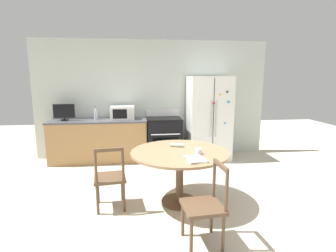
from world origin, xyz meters
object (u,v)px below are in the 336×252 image
at_px(counter_bottle, 96,114).
at_px(candle_glass, 199,152).
at_px(countertop_tv, 64,112).
at_px(microwave, 123,113).
at_px(oven_range, 164,138).
at_px(dining_chair_near, 205,206).
at_px(refrigerator, 208,118).
at_px(dining_chair_left, 110,178).

distance_m(counter_bottle, candle_glass, 2.91).
xyz_separation_m(countertop_tv, counter_bottle, (0.62, 0.08, -0.08)).
bearing_deg(microwave, oven_range, -3.17).
height_order(oven_range, dining_chair_near, oven_range).
bearing_deg(refrigerator, microwave, 176.98).
bearing_deg(candle_glass, counter_bottle, 125.74).
relative_size(refrigerator, counter_bottle, 6.45).
bearing_deg(oven_range, dining_chair_left, -114.36).
bearing_deg(countertop_tv, dining_chair_near, -54.38).
relative_size(countertop_tv, counter_bottle, 1.52).
xyz_separation_m(refrigerator, counter_bottle, (-2.44, 0.15, 0.10)).
bearing_deg(countertop_tv, oven_range, -0.72).
relative_size(oven_range, dining_chair_near, 1.20).
bearing_deg(oven_range, refrigerator, -2.89).
relative_size(oven_range, candle_glass, 11.88).
height_order(counter_bottle, dining_chair_left, counter_bottle).
relative_size(countertop_tv, dining_chair_left, 0.47).
bearing_deg(counter_bottle, candle_glass, -54.26).
xyz_separation_m(oven_range, dining_chair_near, (0.13, -3.05, -0.03)).
distance_m(counter_bottle, dining_chair_near, 3.58).
distance_m(dining_chair_left, candle_glass, 1.26).
bearing_deg(counter_bottle, dining_chair_left, -77.63).
bearing_deg(dining_chair_near, oven_range, -1.95).
xyz_separation_m(oven_range, dining_chair_left, (-0.97, -2.13, -0.03)).
distance_m(microwave, dining_chair_near, 3.32).
relative_size(oven_range, microwave, 2.14).
bearing_deg(dining_chair_left, dining_chair_near, -47.10).
distance_m(countertop_tv, dining_chair_left, 2.51).
distance_m(refrigerator, microwave, 1.87).
bearing_deg(oven_range, dining_chair_near, -87.63).
bearing_deg(counter_bottle, oven_range, -4.09).
height_order(countertop_tv, counter_bottle, countertop_tv).
relative_size(dining_chair_near, candle_glass, 9.92).
xyz_separation_m(microwave, countertop_tv, (-1.20, -0.02, 0.05)).
bearing_deg(candle_glass, dining_chair_left, 174.46).
relative_size(refrigerator, candle_glass, 19.97).
bearing_deg(refrigerator, countertop_tv, 178.58).
distance_m(refrigerator, countertop_tv, 3.07).
height_order(countertop_tv, dining_chair_left, countertop_tv).
height_order(microwave, dining_chair_left, microwave).
relative_size(microwave, countertop_tv, 1.18).
distance_m(refrigerator, counter_bottle, 2.45).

